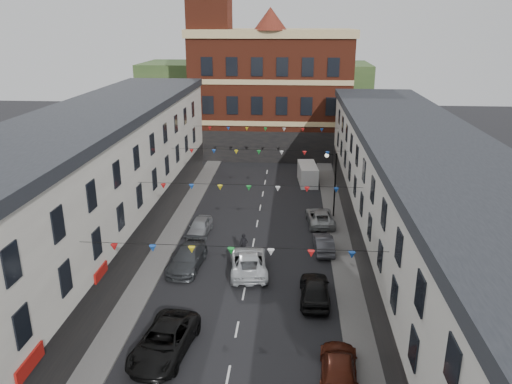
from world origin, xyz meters
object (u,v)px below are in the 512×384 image
(car_left_c, at_px, (164,341))
(car_left_e, at_px, (200,227))
(car_right_c, at_px, (339,367))
(white_van, at_px, (308,174))
(car_right_d, at_px, (315,289))
(street_lamp, at_px, (333,176))
(car_right_f, at_px, (320,217))
(car_left_d, at_px, (187,258))
(moving_car, at_px, (248,262))
(pedestrian, at_px, (244,245))
(car_right_e, at_px, (323,243))

(car_left_c, xyz_separation_m, car_left_e, (-1.00, 15.85, -0.09))
(car_right_c, distance_m, white_van, 31.79)
(car_left_e, relative_size, car_right_d, 0.87)
(street_lamp, height_order, car_right_f, street_lamp)
(car_right_c, relative_size, white_van, 0.96)
(car_left_d, bearing_deg, white_van, 70.76)
(street_lamp, bearing_deg, car_left_e, -157.46)
(car_right_d, relative_size, car_right_f, 0.97)
(car_left_d, relative_size, car_right_f, 1.08)
(car_right_c, relative_size, car_right_f, 0.96)
(car_left_c, bearing_deg, car_left_e, 101.20)
(car_left_e, height_order, moving_car, moving_car)
(car_right_c, height_order, pedestrian, pedestrian)
(car_right_e, height_order, moving_car, moving_car)
(car_left_c, relative_size, car_left_e, 1.39)
(car_left_d, height_order, car_right_d, car_right_d)
(street_lamp, bearing_deg, car_right_c, -92.77)
(car_left_d, xyz_separation_m, car_right_e, (9.91, 3.48, -0.09))
(car_right_f, bearing_deg, car_left_d, 36.95)
(street_lamp, xyz_separation_m, pedestrian, (-7.09, -8.49, -2.99))
(car_right_e, xyz_separation_m, white_van, (-0.84, 17.20, 0.40))
(street_lamp, height_order, car_left_c, street_lamp)
(car_right_c, bearing_deg, car_left_e, -55.77)
(white_van, relative_size, pedestrian, 2.60)
(car_right_c, xyz_separation_m, car_right_d, (-0.92, 7.25, 0.13))
(street_lamp, height_order, moving_car, street_lamp)
(white_van, bearing_deg, car_right_e, -92.13)
(car_left_d, xyz_separation_m, car_right_c, (9.91, -11.10, -0.08))
(car_left_d, relative_size, car_right_e, 1.30)
(car_right_f, height_order, white_van, white_van)
(car_left_c, height_order, car_right_f, car_left_c)
(car_left_d, bearing_deg, car_right_c, -43.81)
(car_left_c, bearing_deg, car_right_e, 63.31)
(car_left_d, xyz_separation_m, pedestrian, (3.87, 2.12, 0.17))
(car_right_f, distance_m, moving_car, 10.72)
(car_left_e, bearing_deg, street_lamp, 25.58)
(car_right_d, relative_size, pedestrian, 2.53)
(moving_car, xyz_separation_m, white_van, (4.63, 20.95, 0.29))
(street_lamp, height_order, car_right_e, street_lamp)
(car_right_d, distance_m, moving_car, 5.79)
(street_lamp, relative_size, car_left_d, 1.17)
(car_left_c, distance_m, car_left_e, 15.88)
(car_right_c, distance_m, pedestrian, 14.54)
(moving_car, relative_size, pedestrian, 3.01)
(car_right_e, xyz_separation_m, car_right_f, (0.00, 5.47, 0.01))
(car_right_d, xyz_separation_m, car_right_f, (0.92, 12.80, -0.13))
(street_lamp, xyz_separation_m, car_right_c, (-1.05, -21.71, -3.24))
(car_left_c, bearing_deg, moving_car, 76.89)
(moving_car, bearing_deg, car_left_c, 62.30)
(street_lamp, relative_size, car_right_c, 1.32)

